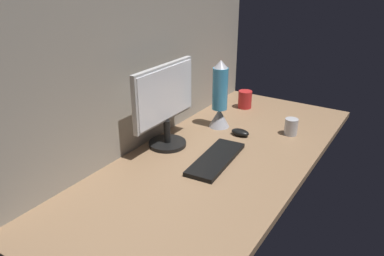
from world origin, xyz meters
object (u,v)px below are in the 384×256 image
at_px(mug_steel, 291,127).
at_px(mouse, 240,132).
at_px(mug_red_plastic, 245,99).
at_px(monitor, 165,102).
at_px(keyboard, 216,159).
at_px(lava_lamp, 220,100).

bearing_deg(mug_steel, mouse, 125.20).
relative_size(mug_red_plastic, mug_steel, 1.23).
bearing_deg(mug_steel, mug_red_plastic, 57.93).
distance_m(monitor, mug_steel, 0.66).
bearing_deg(monitor, mug_red_plastic, -8.21).
bearing_deg(monitor, mouse, -40.73).
relative_size(keyboard, mug_steel, 4.33).
bearing_deg(keyboard, mug_red_plastic, 10.18).
bearing_deg(mug_red_plastic, mouse, -158.03).
height_order(keyboard, mug_red_plastic, mug_red_plastic).
xyz_separation_m(mug_red_plastic, mug_steel, (-0.23, -0.37, -0.01)).
bearing_deg(lava_lamp, monitor, 162.93).
height_order(mouse, mug_steel, mug_steel).
relative_size(keyboard, lava_lamp, 1.03).
xyz_separation_m(mouse, mug_red_plastic, (0.38, 0.15, 0.04)).
bearing_deg(mug_red_plastic, monitor, 171.79).
xyz_separation_m(mouse, lava_lamp, (0.05, 0.15, 0.13)).
height_order(mug_red_plastic, mug_steel, mug_red_plastic).
relative_size(monitor, lava_lamp, 1.17).
relative_size(mouse, mug_red_plastic, 0.92).
height_order(monitor, keyboard, monitor).
height_order(mug_steel, lava_lamp, lava_lamp).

